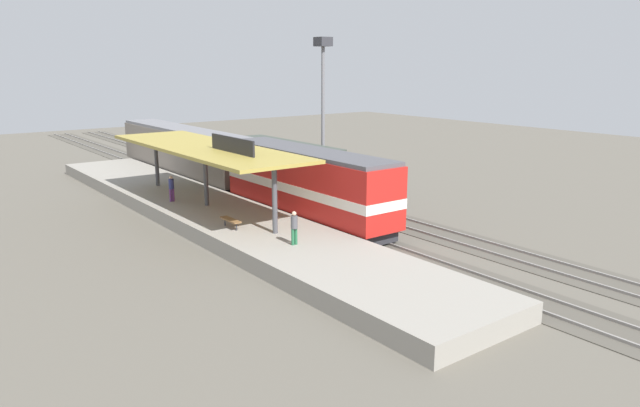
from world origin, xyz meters
name	(u,v)px	position (x,y,z in m)	size (l,w,h in m)	color
ground_plane	(293,204)	(2.00, 0.00, 0.00)	(120.00, 120.00, 0.00)	#5B564C
track_near	(268,208)	(0.00, 0.00, 0.03)	(3.20, 110.00, 0.16)	#4E4941
track_far	(322,199)	(4.60, 0.00, 0.03)	(3.20, 110.00, 0.16)	#4E4941
platform	(207,212)	(-4.60, 0.00, 0.45)	(6.00, 44.00, 0.90)	gray
station_canopy	(205,149)	(-4.60, -0.09, 4.53)	(5.20, 18.00, 4.70)	#47474C
platform_bench	(231,220)	(-6.00, -5.68, 1.34)	(0.44, 1.70, 0.50)	#333338
locomotive	(307,184)	(0.00, -4.49, 2.41)	(2.93, 14.43, 4.44)	#28282D
passenger_carriage_single	(183,152)	(0.00, 13.51, 2.31)	(2.90, 20.00, 4.24)	#28282D
freight_car	(286,164)	(4.60, 4.67, 1.97)	(2.80, 12.00, 3.54)	#28282D
light_mast	(323,81)	(7.80, 4.05, 8.40)	(1.10, 1.10, 11.70)	slate
person_waiting	(171,187)	(-5.91, 2.40, 1.85)	(0.34, 0.34, 1.71)	#663375
person_walking	(294,226)	(-4.97, -10.32, 1.85)	(0.34, 0.34, 1.71)	#23603D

